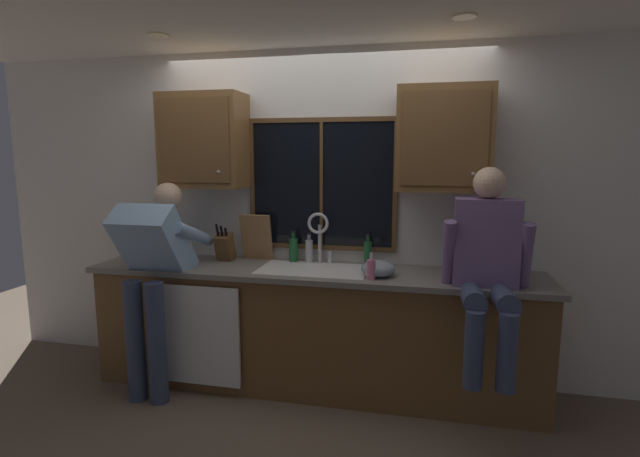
{
  "coord_description": "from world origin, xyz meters",
  "views": [
    {
      "loc": [
        0.79,
        -3.61,
        1.75
      ],
      "look_at": [
        0.06,
        -0.3,
        1.23
      ],
      "focal_mm": 26.58,
      "sensor_mm": 36.0,
      "label": 1
    }
  ],
  "objects_px": {
    "person_sitting_on_counter": "(487,260)",
    "bottle_amber_small": "(294,249)",
    "knife_block": "(225,247)",
    "cutting_board": "(257,237)",
    "person_standing": "(154,266)",
    "bottle_green_glass": "(368,253)",
    "bottle_tall_clear": "(309,251)",
    "soap_dispenser": "(371,269)",
    "mixing_bowl": "(378,268)"
  },
  "relations": [
    {
      "from": "cutting_board",
      "to": "bottle_green_glass",
      "type": "xyz_separation_m",
      "value": [
        0.89,
        -0.0,
        -0.08
      ]
    },
    {
      "from": "person_sitting_on_counter",
      "to": "bottle_amber_small",
      "type": "bearing_deg",
      "value": 160.69
    },
    {
      "from": "soap_dispenser",
      "to": "bottle_amber_small",
      "type": "bearing_deg",
      "value": 148.26
    },
    {
      "from": "bottle_tall_clear",
      "to": "person_sitting_on_counter",
      "type": "bearing_deg",
      "value": -20.54
    },
    {
      "from": "person_sitting_on_counter",
      "to": "bottle_green_glass",
      "type": "xyz_separation_m",
      "value": [
        -0.8,
        0.48,
        -0.08
      ]
    },
    {
      "from": "person_standing",
      "to": "bottle_amber_small",
      "type": "height_order",
      "value": "person_standing"
    },
    {
      "from": "person_standing",
      "to": "soap_dispenser",
      "type": "bearing_deg",
      "value": 4.31
    },
    {
      "from": "person_standing",
      "to": "person_sitting_on_counter",
      "type": "bearing_deg",
      "value": 0.93
    },
    {
      "from": "cutting_board",
      "to": "person_sitting_on_counter",
      "type": "bearing_deg",
      "value": -15.88
    },
    {
      "from": "cutting_board",
      "to": "bottle_tall_clear",
      "type": "relative_size",
      "value": 1.59
    },
    {
      "from": "bottle_tall_clear",
      "to": "knife_block",
      "type": "bearing_deg",
      "value": -174.06
    },
    {
      "from": "knife_block",
      "to": "bottle_tall_clear",
      "type": "height_order",
      "value": "knife_block"
    },
    {
      "from": "person_standing",
      "to": "bottle_tall_clear",
      "type": "relative_size",
      "value": 6.55
    },
    {
      "from": "knife_block",
      "to": "bottle_tall_clear",
      "type": "xyz_separation_m",
      "value": [
        0.67,
        0.07,
        -0.01
      ]
    },
    {
      "from": "soap_dispenser",
      "to": "bottle_green_glass",
      "type": "relative_size",
      "value": 0.78
    },
    {
      "from": "bottle_amber_small",
      "to": "soap_dispenser",
      "type": "bearing_deg",
      "value": -31.74
    },
    {
      "from": "mixing_bowl",
      "to": "soap_dispenser",
      "type": "bearing_deg",
      "value": -111.84
    },
    {
      "from": "person_standing",
      "to": "bottle_green_glass",
      "type": "height_order",
      "value": "person_standing"
    },
    {
      "from": "person_sitting_on_counter",
      "to": "bottle_amber_small",
      "type": "height_order",
      "value": "person_sitting_on_counter"
    },
    {
      "from": "person_sitting_on_counter",
      "to": "cutting_board",
      "type": "bearing_deg",
      "value": 164.12
    },
    {
      "from": "knife_block",
      "to": "bottle_green_glass",
      "type": "bearing_deg",
      "value": 3.8
    },
    {
      "from": "mixing_bowl",
      "to": "bottle_tall_clear",
      "type": "xyz_separation_m",
      "value": [
        -0.57,
        0.29,
        0.04
      ]
    },
    {
      "from": "bottle_green_glass",
      "to": "bottle_tall_clear",
      "type": "height_order",
      "value": "bottle_green_glass"
    },
    {
      "from": "cutting_board",
      "to": "bottle_green_glass",
      "type": "distance_m",
      "value": 0.89
    },
    {
      "from": "mixing_bowl",
      "to": "bottle_amber_small",
      "type": "relative_size",
      "value": 0.97
    },
    {
      "from": "knife_block",
      "to": "cutting_board",
      "type": "height_order",
      "value": "cutting_board"
    },
    {
      "from": "person_sitting_on_counter",
      "to": "knife_block",
      "type": "bearing_deg",
      "value": 168.26
    },
    {
      "from": "knife_block",
      "to": "bottle_amber_small",
      "type": "height_order",
      "value": "knife_block"
    },
    {
      "from": "mixing_bowl",
      "to": "bottle_amber_small",
      "type": "bearing_deg",
      "value": 156.26
    },
    {
      "from": "mixing_bowl",
      "to": "soap_dispenser",
      "type": "height_order",
      "value": "soap_dispenser"
    },
    {
      "from": "person_sitting_on_counter",
      "to": "bottle_tall_clear",
      "type": "xyz_separation_m",
      "value": [
        -1.26,
        0.47,
        -0.09
      ]
    },
    {
      "from": "cutting_board",
      "to": "bottle_amber_small",
      "type": "bearing_deg",
      "value": 0.95
    },
    {
      "from": "person_sitting_on_counter",
      "to": "cutting_board",
      "type": "relative_size",
      "value": 3.35
    },
    {
      "from": "knife_block",
      "to": "person_standing",
      "type": "bearing_deg",
      "value": -129.29
    },
    {
      "from": "bottle_amber_small",
      "to": "person_standing",
      "type": "bearing_deg",
      "value": -149.85
    },
    {
      "from": "person_standing",
      "to": "knife_block",
      "type": "xyz_separation_m",
      "value": [
        0.36,
        0.44,
        0.07
      ]
    },
    {
      "from": "knife_block",
      "to": "soap_dispenser",
      "type": "xyz_separation_m",
      "value": [
        1.2,
        -0.32,
        -0.04
      ]
    },
    {
      "from": "bottle_green_glass",
      "to": "soap_dispenser",
      "type": "bearing_deg",
      "value": -80.06
    },
    {
      "from": "mixing_bowl",
      "to": "bottle_tall_clear",
      "type": "distance_m",
      "value": 0.64
    },
    {
      "from": "bottle_tall_clear",
      "to": "mixing_bowl",
      "type": "bearing_deg",
      "value": -27.22
    },
    {
      "from": "bottle_green_glass",
      "to": "bottle_amber_small",
      "type": "height_order",
      "value": "bottle_amber_small"
    },
    {
      "from": "knife_block",
      "to": "bottle_tall_clear",
      "type": "bearing_deg",
      "value": 5.94
    },
    {
      "from": "person_standing",
      "to": "mixing_bowl",
      "type": "height_order",
      "value": "person_standing"
    },
    {
      "from": "cutting_board",
      "to": "bottle_amber_small",
      "type": "xyz_separation_m",
      "value": [
        0.3,
        0.01,
        -0.08
      ]
    },
    {
      "from": "person_sitting_on_counter",
      "to": "bottle_amber_small",
      "type": "distance_m",
      "value": 1.47
    },
    {
      "from": "soap_dispenser",
      "to": "bottle_green_glass",
      "type": "distance_m",
      "value": 0.4
    },
    {
      "from": "knife_block",
      "to": "cutting_board",
      "type": "bearing_deg",
      "value": 18.53
    },
    {
      "from": "knife_block",
      "to": "mixing_bowl",
      "type": "distance_m",
      "value": 1.26
    },
    {
      "from": "person_standing",
      "to": "bottle_tall_clear",
      "type": "xyz_separation_m",
      "value": [
        1.03,
        0.51,
        0.06
      ]
    },
    {
      "from": "bottle_green_glass",
      "to": "bottle_tall_clear",
      "type": "distance_m",
      "value": 0.46
    }
  ]
}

